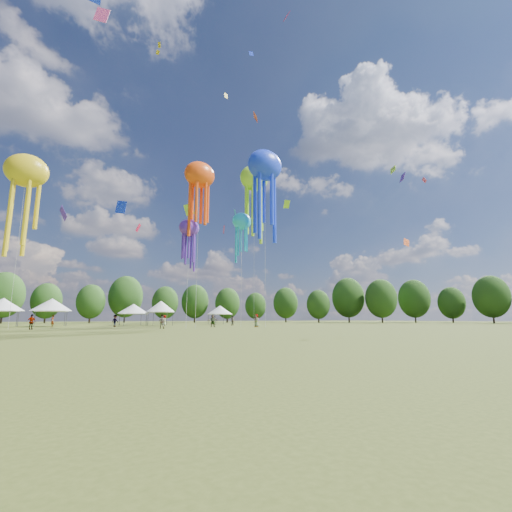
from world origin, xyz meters
TOP-DOWN VIEW (x-y plane):
  - ground at (0.00, 0.00)m, footprint 300.00×300.00m
  - spectator_near at (-3.67, 34.48)m, footprint 1.04×0.99m
  - spectators_far at (0.35, 43.01)m, footprint 30.09×15.94m
  - festival_tents at (-6.17, 54.71)m, footprint 40.98×9.04m
  - show_kites at (7.38, 41.93)m, footprint 44.35×24.21m
  - small_kites at (0.11, 40.80)m, footprint 77.95×45.62m
  - treeline at (-3.87, 62.51)m, footprint 201.57×95.24m

SIDE VIEW (x-z plane):
  - ground at x=0.00m, z-range 0.00..0.00m
  - spectator_near at x=-3.67m, z-range 0.00..1.68m
  - spectators_far at x=0.35m, z-range -0.04..1.77m
  - festival_tents at x=-6.17m, z-range 0.97..5.18m
  - treeline at x=-3.87m, z-range -0.17..13.26m
  - show_kites at x=7.38m, z-range 5.18..37.85m
  - small_kites at x=0.11m, z-range 8.71..53.94m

